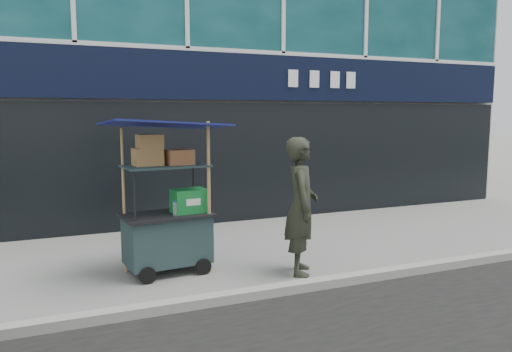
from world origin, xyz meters
name	(u,v)px	position (x,y,z in m)	size (l,w,h in m)	color
ground	(274,289)	(0.00, 0.00, 0.00)	(80.00, 80.00, 0.00)	slate
curb	(281,290)	(0.00, -0.20, 0.06)	(80.00, 0.18, 0.12)	gray
vendor_cart	(168,219)	(-1.05, 1.19, 0.75)	(1.68, 1.27, 2.13)	#1A2B2C
vendor_man	(301,206)	(0.61, 0.45, 0.94)	(0.68, 0.45, 1.88)	#262A1E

